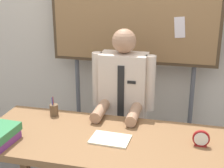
# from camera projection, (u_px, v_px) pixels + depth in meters

# --- Properties ---
(back_wall) EXTENTS (6.40, 0.08, 2.70)m
(back_wall) POSITION_uv_depth(u_px,v_px,m) (137.00, 25.00, 3.26)
(back_wall) COLOR beige
(back_wall) RESTS_ON ground_plane
(desk) EXTENTS (1.86, 0.78, 0.73)m
(desk) POSITION_uv_depth(u_px,v_px,m) (106.00, 148.00, 2.36)
(desk) COLOR brown
(desk) RESTS_ON ground_plane
(person) EXTENTS (0.55, 0.56, 1.42)m
(person) POSITION_uv_depth(u_px,v_px,m) (123.00, 114.00, 2.90)
(person) COLOR #2D2D33
(person) RESTS_ON ground_plane
(bulletin_board) EXTENTS (1.61, 0.09, 2.15)m
(bulletin_board) POSITION_uv_depth(u_px,v_px,m) (134.00, 6.00, 3.00)
(bulletin_board) COLOR #4C3823
(bulletin_board) RESTS_ON ground_plane
(open_notebook) EXTENTS (0.28, 0.21, 0.01)m
(open_notebook) POSITION_uv_depth(u_px,v_px,m) (110.00, 139.00, 2.31)
(open_notebook) COLOR #F4EFCC
(open_notebook) RESTS_ON desk
(desk_clock) EXTENTS (0.12, 0.04, 0.12)m
(desk_clock) POSITION_uv_depth(u_px,v_px,m) (201.00, 139.00, 2.21)
(desk_clock) COLOR maroon
(desk_clock) RESTS_ON desk
(pen_holder) EXTENTS (0.07, 0.07, 0.16)m
(pen_holder) POSITION_uv_depth(u_px,v_px,m) (54.00, 110.00, 2.69)
(pen_holder) COLOR brown
(pen_holder) RESTS_ON desk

